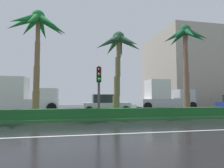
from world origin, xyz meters
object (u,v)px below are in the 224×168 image
(palm_tree_centre_left, at_px, (38,30))
(palm_tree_centre, at_px, (118,50))
(palm_tree_centre_right, at_px, (185,44))
(box_truck_following, at_px, (165,96))
(traffic_signal_median_right, at_px, (99,82))
(box_truck_lead, at_px, (25,96))
(car_in_traffic_second, at_px, (106,104))

(palm_tree_centre_left, xyz_separation_m, palm_tree_centre, (5.81, -0.00, -1.16))
(palm_tree_centre_right, bearing_deg, box_truck_following, 76.96)
(palm_tree_centre, distance_m, box_truck_following, 10.42)
(traffic_signal_median_right, distance_m, box_truck_lead, 10.62)
(palm_tree_centre_left, relative_size, palm_tree_centre_right, 1.03)
(palm_tree_centre_left, distance_m, box_truck_lead, 8.44)
(traffic_signal_median_right, bearing_deg, palm_tree_centre_right, 12.50)
(palm_tree_centre_right, xyz_separation_m, traffic_signal_median_right, (-7.25, -1.61, -3.33))
(palm_tree_centre_left, distance_m, box_truck_following, 15.32)
(car_in_traffic_second, bearing_deg, palm_tree_centre_left, -145.63)
(palm_tree_centre, height_order, car_in_traffic_second, palm_tree_centre)
(box_truck_lead, height_order, box_truck_following, same)
(car_in_traffic_second, bearing_deg, palm_tree_centre, -84.80)
(car_in_traffic_second, distance_m, box_truck_following, 8.10)
(palm_tree_centre_left, xyz_separation_m, traffic_signal_median_right, (4.11, -1.72, -3.74))
(palm_tree_centre_right, xyz_separation_m, car_in_traffic_second, (-5.89, 3.86, -4.94))
(palm_tree_centre_left, xyz_separation_m, palm_tree_centre_right, (11.36, -0.12, -0.42))
(palm_tree_centre, relative_size, car_in_traffic_second, 1.47)
(box_truck_lead, relative_size, car_in_traffic_second, 1.49)
(palm_tree_centre_left, height_order, box_truck_lead, palm_tree_centre_left)
(palm_tree_centre_right, distance_m, box_truck_following, 8.21)
(palm_tree_centre, height_order, box_truck_lead, palm_tree_centre)
(box_truck_following, bearing_deg, palm_tree_centre_right, -103.04)
(traffic_signal_median_right, height_order, car_in_traffic_second, traffic_signal_median_right)
(car_in_traffic_second, height_order, box_truck_following, box_truck_following)
(palm_tree_centre_left, xyz_separation_m, car_in_traffic_second, (5.47, 3.74, -5.36))
(box_truck_lead, distance_m, car_in_traffic_second, 8.38)
(palm_tree_centre_right, relative_size, car_in_traffic_second, 1.68)
(box_truck_lead, xyz_separation_m, car_in_traffic_second, (7.83, -2.91, -0.72))
(car_in_traffic_second, relative_size, box_truck_following, 0.67)
(palm_tree_centre_left, bearing_deg, palm_tree_centre, -0.02)
(palm_tree_centre_left, bearing_deg, car_in_traffic_second, 34.37)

